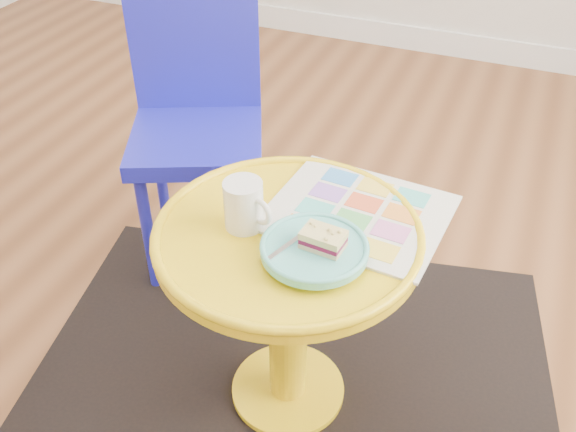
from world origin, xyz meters
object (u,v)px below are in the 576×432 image
at_px(plate, 314,250).
at_px(chair, 197,111).
at_px(side_table, 288,284).
at_px(mug, 244,204).
at_px(newspaper, 358,212).

bearing_deg(plate, chair, 136.47).
height_order(side_table, plate, plate).
relative_size(chair, mug, 7.26).
xyz_separation_m(newspaper, mug, (-0.20, -0.13, 0.05)).
bearing_deg(plate, newspaper, 77.76).
distance_m(side_table, mug, 0.22).
relative_size(newspaper, plate, 1.74).
distance_m(chair, plate, 0.75).
xyz_separation_m(side_table, newspaper, (0.11, 0.11, 0.15)).
height_order(chair, newspaper, chair).
bearing_deg(newspaper, chair, 153.85).
xyz_separation_m(side_table, plate, (0.08, -0.05, 0.17)).
distance_m(newspaper, plate, 0.17).
bearing_deg(chair, mug, -75.81).
bearing_deg(side_table, plate, -35.53).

